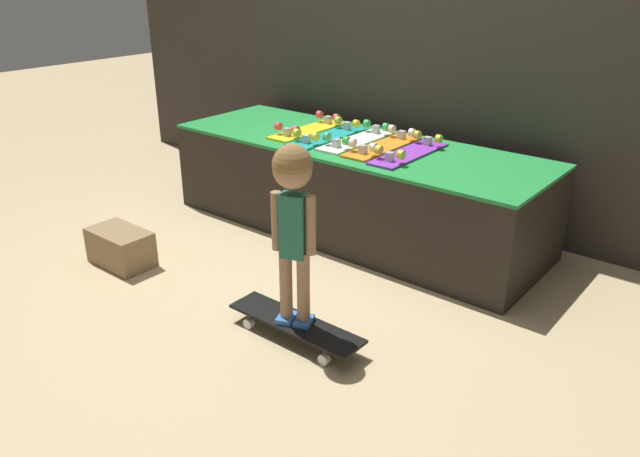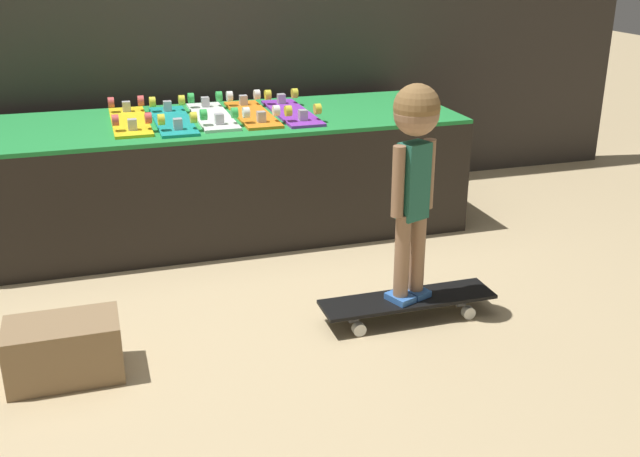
# 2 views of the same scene
# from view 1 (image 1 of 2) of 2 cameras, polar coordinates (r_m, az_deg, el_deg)

# --- Properties ---
(ground_plane) EXTENTS (16.00, 16.00, 0.00)m
(ground_plane) POSITION_cam_1_polar(r_m,az_deg,el_deg) (3.79, -1.48, -2.44)
(ground_plane) COLOR tan
(back_wall) EXTENTS (5.48, 0.10, 2.40)m
(back_wall) POSITION_cam_1_polar(r_m,az_deg,el_deg) (4.33, 8.30, 17.18)
(back_wall) COLOR #332D28
(back_wall) RESTS_ON ground_plane
(display_rack) EXTENTS (2.47, 0.83, 0.59)m
(display_rack) POSITION_cam_1_polar(r_m,az_deg,el_deg) (4.05, 3.15, 3.80)
(display_rack) COLOR black
(display_rack) RESTS_ON ground_plane
(skateboard_yellow_on_rack) EXTENTS (0.18, 0.64, 0.09)m
(skateboard_yellow_on_rack) POSITION_cam_1_polar(r_m,az_deg,el_deg) (4.21, -1.08, 9.11)
(skateboard_yellow_on_rack) COLOR yellow
(skateboard_yellow_on_rack) RESTS_ON display_rack
(skateboard_teal_on_rack) EXTENTS (0.18, 0.64, 0.09)m
(skateboard_teal_on_rack) POSITION_cam_1_polar(r_m,az_deg,el_deg) (4.05, 0.68, 8.52)
(skateboard_teal_on_rack) COLOR teal
(skateboard_teal_on_rack) RESTS_ON display_rack
(skateboard_white_on_rack) EXTENTS (0.18, 0.64, 0.09)m
(skateboard_white_on_rack) POSITION_cam_1_polar(r_m,az_deg,el_deg) (3.97, 3.41, 8.16)
(skateboard_white_on_rack) COLOR white
(skateboard_white_on_rack) RESTS_ON display_rack
(skateboard_orange_on_rack) EXTENTS (0.18, 0.64, 0.09)m
(skateboard_orange_on_rack) POSITION_cam_1_polar(r_m,az_deg,el_deg) (3.85, 5.77, 7.60)
(skateboard_orange_on_rack) COLOR orange
(skateboard_orange_on_rack) RESTS_ON display_rack
(skateboard_purple_on_rack) EXTENTS (0.18, 0.64, 0.09)m
(skateboard_purple_on_rack) POSITION_cam_1_polar(r_m,az_deg,el_deg) (3.72, 8.17, 6.95)
(skateboard_purple_on_rack) COLOR purple
(skateboard_purple_on_rack) RESTS_ON display_rack
(skateboard_on_floor) EXTENTS (0.71, 0.18, 0.09)m
(skateboard_on_floor) POSITION_cam_1_polar(r_m,az_deg,el_deg) (2.97, -2.27, -8.80)
(skateboard_on_floor) COLOR black
(skateboard_on_floor) RESTS_ON ground_plane
(child) EXTENTS (0.20, 0.17, 0.86)m
(child) POSITION_cam_1_polar(r_m,az_deg,el_deg) (2.69, -2.48, 2.41)
(child) COLOR #3870C6
(child) RESTS_ON skateboard_on_floor
(storage_box) EXTENTS (0.38, 0.23, 0.21)m
(storage_box) POSITION_cam_1_polar(r_m,az_deg,el_deg) (3.82, -17.75, -1.65)
(storage_box) COLOR #8E704C
(storage_box) RESTS_ON ground_plane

